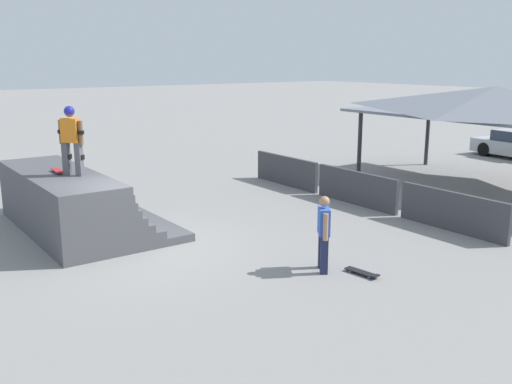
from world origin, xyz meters
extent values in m
plane|color=gray|center=(0.00, 0.00, 0.00)|extent=(160.00, 160.00, 0.00)
cube|color=#4C4C51|center=(-2.44, -0.18, 0.10)|extent=(5.52, 3.28, 0.20)
cube|color=#4C4C51|center=(-2.44, -0.57, 0.30)|extent=(5.52, 2.51, 0.20)
cube|color=#4C4C51|center=(-2.44, -0.71, 0.50)|extent=(5.52, 2.23, 0.20)
cube|color=#4C4C51|center=(-2.44, -0.80, 0.70)|extent=(5.52, 2.04, 0.20)
cube|color=#4C4C51|center=(-2.44, -0.87, 0.90)|extent=(5.52, 1.90, 0.20)
cube|color=#4C4C51|center=(-2.44, -0.92, 1.10)|extent=(5.52, 1.80, 0.20)
cube|color=#4C4C51|center=(-2.44, -0.95, 1.30)|extent=(5.52, 1.74, 0.20)
cube|color=#4C4C51|center=(-2.44, -0.97, 1.50)|extent=(5.52, 1.70, 0.20)
cylinder|color=silver|center=(-2.44, -0.13, 1.56)|extent=(5.41, 0.07, 0.07)
cube|color=#4C4C51|center=(-1.65, -0.66, 2.01)|extent=(0.22, 0.22, 0.83)
cube|color=black|center=(-1.67, -0.63, 2.06)|extent=(0.24, 0.23, 0.12)
cube|color=#4C4C51|center=(-1.95, -0.88, 2.01)|extent=(0.22, 0.22, 0.83)
cube|color=black|center=(-1.96, -0.85, 2.06)|extent=(0.24, 0.23, 0.12)
cube|color=orange|center=(-1.80, -0.77, 2.72)|extent=(0.50, 0.45, 0.59)
cylinder|color=brown|center=(-1.58, -0.60, 2.68)|extent=(0.16, 0.16, 0.59)
cylinder|color=black|center=(-1.58, -0.60, 2.69)|extent=(0.23, 0.23, 0.09)
cylinder|color=brown|center=(-2.02, -0.94, 2.68)|extent=(0.16, 0.16, 0.59)
cylinder|color=black|center=(-2.02, -0.94, 2.69)|extent=(0.23, 0.23, 0.09)
sphere|color=brown|center=(-1.80, -0.77, 3.17)|extent=(0.23, 0.23, 0.23)
sphere|color=#232399|center=(-1.80, -0.77, 3.20)|extent=(0.26, 0.26, 0.26)
cylinder|color=blue|center=(-2.14, -0.93, 1.62)|extent=(0.05, 0.03, 0.05)
cylinder|color=blue|center=(-2.15, -1.07, 1.62)|extent=(0.05, 0.03, 0.05)
cylinder|color=blue|center=(-2.61, -0.90, 1.62)|extent=(0.05, 0.03, 0.05)
cylinder|color=blue|center=(-2.62, -1.04, 1.62)|extent=(0.05, 0.03, 0.05)
cube|color=#B22323|center=(-2.38, -0.98, 1.66)|extent=(0.77, 0.25, 0.02)
cube|color=#B22323|center=(-2.04, -1.01, 1.67)|extent=(0.10, 0.21, 0.02)
cube|color=#1E2347|center=(3.55, 2.76, 0.41)|extent=(0.21, 0.21, 0.81)
cube|color=#1E2347|center=(3.84, 2.56, 0.41)|extent=(0.21, 0.21, 0.81)
cube|color=blue|center=(3.69, 2.66, 1.10)|extent=(0.49, 0.43, 0.58)
cylinder|color=#A87A5B|center=(3.47, 2.82, 1.05)|extent=(0.15, 0.15, 0.58)
cylinder|color=#A87A5B|center=(3.92, 2.50, 1.05)|extent=(0.15, 0.15, 0.58)
sphere|color=#A87A5B|center=(3.69, 2.66, 1.53)|extent=(0.22, 0.22, 0.22)
cylinder|color=blue|center=(4.59, 3.26, 0.03)|extent=(0.06, 0.04, 0.05)
cylinder|color=blue|center=(4.61, 3.12, 0.03)|extent=(0.06, 0.04, 0.05)
cylinder|color=blue|center=(4.11, 3.19, 0.03)|extent=(0.06, 0.04, 0.05)
cylinder|color=blue|center=(4.13, 3.06, 0.03)|extent=(0.06, 0.04, 0.05)
cube|color=black|center=(4.36, 3.16, 0.06)|extent=(0.80, 0.30, 0.02)
cube|color=black|center=(4.71, 3.20, 0.08)|extent=(0.12, 0.21, 0.02)
cube|color=#3D3D42|center=(-3.46, 7.41, 0.53)|extent=(3.28, 0.12, 1.05)
cube|color=#3D3D42|center=(0.03, 7.41, 0.53)|extent=(3.28, 0.12, 1.05)
cube|color=#3D3D42|center=(3.51, 7.41, 0.53)|extent=(3.28, 0.12, 1.05)
cylinder|color=#2D2D33|center=(-3.14, 10.79, 1.24)|extent=(0.16, 0.16, 2.48)
cylinder|color=#2D2D33|center=(-3.14, 14.90, 1.24)|extent=(0.16, 0.16, 2.48)
cube|color=slate|center=(1.13, 12.85, 2.53)|extent=(10.04, 4.83, 0.10)
pyramid|color=slate|center=(1.13, 12.85, 3.06)|extent=(9.84, 4.74, 0.96)
cylinder|color=black|center=(-2.79, 20.51, 0.32)|extent=(0.66, 0.27, 0.64)
cylinder|color=black|center=(-2.95, 18.97, 0.32)|extent=(0.66, 0.27, 0.64)
camera|label=1|loc=(12.20, -5.28, 4.42)|focal=40.00mm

